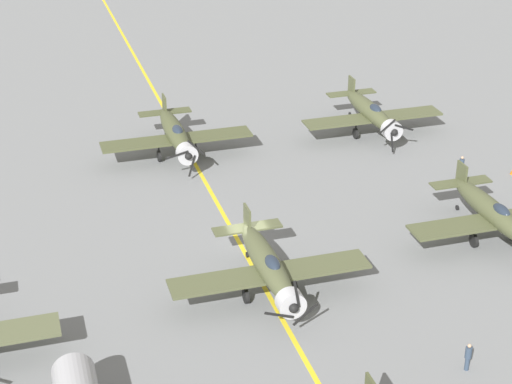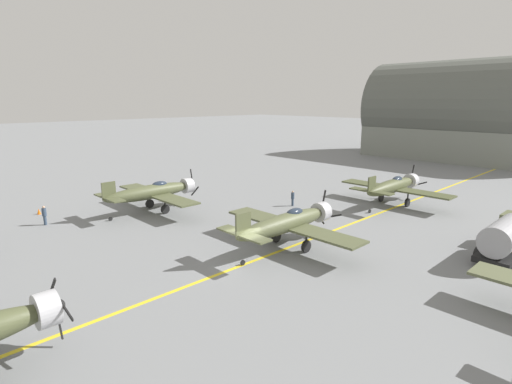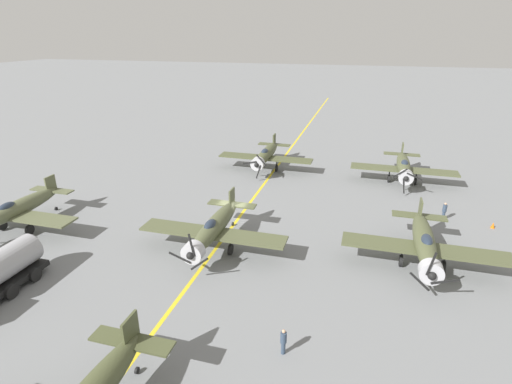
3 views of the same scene
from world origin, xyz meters
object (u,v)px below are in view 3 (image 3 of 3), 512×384
(airplane_near_left, at_px, (404,166))
(traffic_cone, at_px, (493,225))
(airplane_near_center, at_px, (266,155))
(ground_crew_inspecting, at_px, (283,341))
(airplane_mid_right, at_px, (15,210))
(ground_crew_walking, at_px, (444,210))
(airplane_mid_center, at_px, (214,228))
(airplane_mid_left, at_px, (424,243))

(airplane_near_left, relative_size, traffic_cone, 21.82)
(airplane_near_center, bearing_deg, ground_crew_inspecting, 100.37)
(airplane_mid_right, bearing_deg, airplane_near_center, -120.80)
(ground_crew_walking, bearing_deg, ground_crew_inspecting, 62.05)
(ground_crew_inspecting, distance_m, traffic_cone, 25.32)
(airplane_near_center, height_order, ground_crew_inspecting, airplane_near_center)
(airplane_near_center, height_order, traffic_cone, airplane_near_center)
(airplane_near_center, bearing_deg, airplane_near_left, 173.57)
(airplane_mid_right, bearing_deg, airplane_mid_center, -168.85)
(airplane_mid_center, relative_size, ground_crew_walking, 6.86)
(airplane_mid_left, bearing_deg, ground_crew_walking, -97.08)
(airplane_near_center, bearing_deg, ground_crew_walking, 147.96)
(airplane_mid_right, bearing_deg, airplane_mid_left, -167.88)
(airplane_mid_left, height_order, traffic_cone, airplane_mid_left)
(airplane_mid_center, height_order, traffic_cone, airplane_mid_center)
(airplane_mid_left, bearing_deg, airplane_mid_right, 15.72)
(airplane_mid_left, bearing_deg, traffic_cone, -118.98)
(airplane_mid_center, bearing_deg, airplane_near_left, -109.78)
(airplane_near_left, xyz_separation_m, ground_crew_inspecting, (7.82, 30.57, -1.12))
(ground_crew_inspecting, bearing_deg, airplane_near_center, -73.81)
(airplane_mid_right, distance_m, traffic_cone, 43.04)
(airplane_mid_center, bearing_deg, airplane_mid_left, -156.07)
(airplane_near_left, relative_size, ground_crew_inspecting, 7.35)
(airplane_mid_left, height_order, ground_crew_inspecting, airplane_mid_left)
(airplane_near_left, xyz_separation_m, ground_crew_walking, (-3.26, 9.68, -1.06))
(airplane_near_center, relative_size, airplane_near_left, 1.00)
(airplane_mid_center, bearing_deg, traffic_cone, -138.30)
(airplane_mid_left, height_order, ground_crew_walking, airplane_mid_left)
(ground_crew_walking, bearing_deg, airplane_mid_center, 30.76)
(airplane_mid_right, height_order, airplane_near_left, same)
(airplane_mid_left, xyz_separation_m, airplane_near_left, (0.42, -18.98, -0.00))
(airplane_mid_center, distance_m, traffic_cone, 25.42)
(airplane_mid_left, bearing_deg, airplane_mid_center, 16.82)
(airplane_mid_left, bearing_deg, airplane_near_center, -38.23)
(airplane_near_center, height_order, airplane_near_left, same)
(airplane_mid_left, distance_m, airplane_mid_center, 16.19)
(airplane_mid_left, xyz_separation_m, traffic_cone, (-6.96, -8.64, -1.74))
(airplane_mid_right, relative_size, ground_crew_inspecting, 7.35)
(airplane_mid_center, bearing_deg, airplane_mid_right, 21.87)
(airplane_near_center, relative_size, ground_crew_walking, 6.86)
(ground_crew_inspecting, bearing_deg, airplane_mid_right, -17.25)
(ground_crew_walking, distance_m, ground_crew_inspecting, 23.65)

